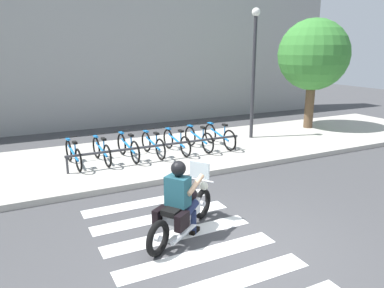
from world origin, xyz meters
TOP-DOWN VIEW (x-y plane):
  - ground_plane at (0.00, 0.00)m, footprint 48.00×48.00m
  - sidewalk at (0.00, 5.47)m, footprint 24.00×4.40m
  - crosswalk_stripe_1 at (-0.61, -0.80)m, footprint 2.80×0.40m
  - crosswalk_stripe_2 at (-0.61, 0.00)m, footprint 2.80×0.40m
  - crosswalk_stripe_3 at (-0.61, 0.80)m, footprint 2.80×0.40m
  - crosswalk_stripe_4 at (-0.61, 1.60)m, footprint 2.80×0.40m
  - crosswalk_stripe_5 at (-0.61, 2.40)m, footprint 2.80×0.40m
  - motorcycle at (-0.53, 0.78)m, footprint 1.84×1.32m
  - rider at (-0.60, 0.74)m, footprint 0.77×0.74m
  - bicycle_0 at (-1.68, 5.26)m, footprint 0.48×1.68m
  - bicycle_1 at (-0.92, 5.26)m, footprint 0.48×1.61m
  - bicycle_2 at (-0.16, 5.26)m, footprint 0.48×1.69m
  - bicycle_3 at (0.60, 5.26)m, footprint 0.48×1.62m
  - bicycle_4 at (1.36, 5.26)m, footprint 0.48×1.72m
  - bicycle_5 at (2.12, 5.26)m, footprint 0.48×1.69m
  - bicycle_6 at (2.88, 5.26)m, footprint 0.48×1.74m
  - bike_rack at (0.60, 4.71)m, footprint 5.16×0.07m
  - street_lamp at (4.55, 5.87)m, footprint 0.28×0.28m
  - tree_near_rack at (7.60, 6.27)m, footprint 2.71×2.71m
  - building_backdrop at (0.00, 11.17)m, footprint 24.00×1.20m

SIDE VIEW (x-z plane):
  - ground_plane at x=0.00m, z-range 0.00..0.00m
  - crosswalk_stripe_1 at x=-0.61m, z-range 0.00..0.01m
  - crosswalk_stripe_2 at x=-0.61m, z-range 0.00..0.01m
  - crosswalk_stripe_3 at x=-0.61m, z-range 0.00..0.01m
  - crosswalk_stripe_4 at x=-0.61m, z-range 0.00..0.01m
  - crosswalk_stripe_5 at x=-0.61m, z-range 0.00..0.01m
  - sidewalk at x=0.00m, z-range 0.00..0.15m
  - motorcycle at x=-0.53m, z-range -0.15..1.04m
  - bicycle_0 at x=-1.68m, z-range 0.12..0.87m
  - bicycle_3 at x=0.60m, z-range 0.12..0.87m
  - bicycle_4 at x=1.36m, z-range 0.12..0.87m
  - bicycle_1 at x=-0.92m, z-range 0.12..0.87m
  - bicycle_5 at x=2.12m, z-range 0.12..0.90m
  - bicycle_2 at x=-0.16m, z-range 0.12..0.90m
  - bicycle_6 at x=2.88m, z-range 0.11..0.91m
  - bike_rack at x=0.60m, z-range 0.33..0.82m
  - rider at x=-0.60m, z-range 0.10..1.52m
  - street_lamp at x=4.55m, z-range 0.46..5.00m
  - tree_near_rack at x=7.60m, z-range 0.80..5.16m
  - building_backdrop at x=0.00m, z-range 0.00..7.11m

